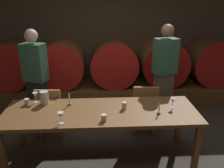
% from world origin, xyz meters
% --- Properties ---
extents(ground_plane, '(9.16, 9.16, 0.00)m').
position_xyz_m(ground_plane, '(0.00, 0.00, 0.00)').
color(ground_plane, '#3F3A33').
extents(back_wall, '(7.05, 0.24, 2.42)m').
position_xyz_m(back_wall, '(0.00, 2.63, 1.21)').
color(back_wall, '#473A2D').
rests_on(back_wall, ground).
extents(barrel_shelf, '(6.34, 0.90, 0.39)m').
position_xyz_m(barrel_shelf, '(0.00, 2.08, 0.19)').
color(barrel_shelf, brown).
rests_on(barrel_shelf, ground).
extents(wine_barrel_far_left, '(0.97, 0.87, 0.97)m').
position_xyz_m(wine_barrel_far_left, '(-2.13, 2.08, 0.87)').
color(wine_barrel_far_left, '#513319').
rests_on(wine_barrel_far_left, barrel_shelf).
extents(wine_barrel_left, '(0.97, 0.87, 0.97)m').
position_xyz_m(wine_barrel_left, '(-1.09, 2.08, 0.87)').
color(wine_barrel_left, brown).
rests_on(wine_barrel_left, barrel_shelf).
extents(wine_barrel_center, '(0.97, 0.87, 0.97)m').
position_xyz_m(wine_barrel_center, '(0.01, 2.08, 0.87)').
color(wine_barrel_center, brown).
rests_on(wine_barrel_center, barrel_shelf).
extents(wine_barrel_right, '(0.97, 0.87, 0.97)m').
position_xyz_m(wine_barrel_right, '(1.06, 2.08, 0.87)').
color(wine_barrel_right, brown).
rests_on(wine_barrel_right, barrel_shelf).
extents(wine_barrel_far_right, '(0.97, 0.87, 0.97)m').
position_xyz_m(wine_barrel_far_right, '(2.13, 2.08, 0.87)').
color(wine_barrel_far_right, '#513319').
rests_on(wine_barrel_far_right, barrel_shelf).
extents(dining_table, '(2.60, 0.85, 0.77)m').
position_xyz_m(dining_table, '(-0.29, 0.04, 0.70)').
color(dining_table, brown).
rests_on(dining_table, ground).
extents(chair_left, '(0.42, 0.42, 0.88)m').
position_xyz_m(chair_left, '(-1.09, 0.65, 0.49)').
color(chair_left, olive).
rests_on(chair_left, ground).
extents(chair_right, '(0.44, 0.44, 0.88)m').
position_xyz_m(chair_right, '(0.44, 0.69, 0.49)').
color(chair_right, olive).
rests_on(chair_right, ground).
extents(guest_left, '(0.44, 0.35, 1.72)m').
position_xyz_m(guest_left, '(-1.39, 1.09, 0.89)').
color(guest_left, black).
rests_on(guest_left, ground).
extents(guest_right, '(0.43, 0.33, 1.78)m').
position_xyz_m(guest_right, '(0.84, 1.08, 0.92)').
color(guest_right, brown).
rests_on(guest_right, ground).
extents(candle_left, '(0.05, 0.05, 0.20)m').
position_xyz_m(candle_left, '(-0.73, 0.24, 0.82)').
color(candle_left, olive).
rests_on(candle_left, dining_table).
extents(candle_right, '(0.05, 0.05, 0.17)m').
position_xyz_m(candle_right, '(0.47, -0.09, 0.81)').
color(candle_right, olive).
rests_on(candle_right, dining_table).
extents(pitcher, '(0.12, 0.12, 0.19)m').
position_xyz_m(pitcher, '(-1.09, 0.31, 0.86)').
color(pitcher, silver).
rests_on(pitcher, dining_table).
extents(wine_glass_left, '(0.08, 0.08, 0.15)m').
position_xyz_m(wine_glass_left, '(-1.22, 0.36, 0.88)').
color(wine_glass_left, white).
rests_on(wine_glass_left, dining_table).
extents(wine_glass_center, '(0.08, 0.08, 0.15)m').
position_xyz_m(wine_glass_center, '(-0.77, -0.27, 0.87)').
color(wine_glass_center, silver).
rests_on(wine_glass_center, dining_table).
extents(wine_glass_right, '(0.06, 0.06, 0.14)m').
position_xyz_m(wine_glass_right, '(0.70, 0.07, 0.86)').
color(wine_glass_right, white).
rests_on(wine_glass_right, dining_table).
extents(cup_left, '(0.07, 0.07, 0.09)m').
position_xyz_m(cup_left, '(-1.33, 0.29, 0.81)').
color(cup_left, beige).
rests_on(cup_left, dining_table).
extents(cup_center, '(0.07, 0.07, 0.08)m').
position_xyz_m(cup_center, '(-0.25, -0.23, 0.81)').
color(cup_center, beige).
rests_on(cup_center, dining_table).
extents(cup_right, '(0.07, 0.07, 0.10)m').
position_xyz_m(cup_right, '(0.03, 0.08, 0.82)').
color(cup_right, beige).
rests_on(cup_right, dining_table).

